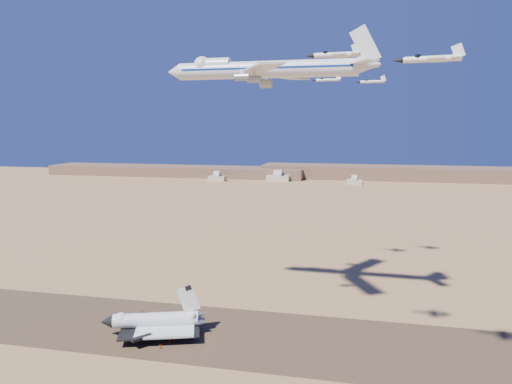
% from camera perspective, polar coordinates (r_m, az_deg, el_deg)
% --- Properties ---
extents(ground, '(1200.00, 1200.00, 0.00)m').
position_cam_1_polar(ground, '(190.88, -6.30, -15.62)').
color(ground, '#AA7F4B').
rests_on(ground, ground).
extents(runway, '(600.00, 50.00, 0.06)m').
position_cam_1_polar(runway, '(190.87, -6.30, -15.61)').
color(runway, '#4F3B27').
rests_on(runway, ground).
extents(ridgeline, '(960.00, 90.00, 18.00)m').
position_cam_1_polar(ridgeline, '(695.86, 13.39, 1.97)').
color(ridgeline, brown).
rests_on(ridgeline, ground).
extents(hangars, '(200.50, 29.50, 30.00)m').
position_cam_1_polar(hangars, '(658.99, 2.10, 1.62)').
color(hangars, beige).
rests_on(hangars, ground).
extents(shuttle, '(37.37, 30.29, 18.19)m').
position_cam_1_polar(shuttle, '(189.48, -11.46, -14.31)').
color(shuttle, silver).
rests_on(shuttle, runway).
extents(carrier_747, '(82.42, 63.98, 20.56)m').
position_cam_1_polar(carrier_747, '(195.20, 0.40, 13.81)').
color(carrier_747, white).
extents(crew_a, '(0.61, 0.74, 1.74)m').
position_cam_1_polar(crew_a, '(183.47, -9.80, -16.37)').
color(crew_a, '#ED3D0D').
rests_on(crew_a, runway).
extents(crew_b, '(0.93, 0.97, 1.76)m').
position_cam_1_polar(crew_b, '(183.54, -9.31, -16.35)').
color(crew_b, '#ED3D0D').
rests_on(crew_b, runway).
extents(crew_c, '(1.13, 1.04, 1.75)m').
position_cam_1_polar(crew_c, '(179.58, -10.89, -16.95)').
color(crew_c, '#ED3D0D').
rests_on(crew_c, runway).
extents(chase_jet_a, '(15.70, 8.46, 3.91)m').
position_cam_1_polar(chase_jet_a, '(143.49, 9.06, 15.24)').
color(chase_jet_a, white).
extents(chase_jet_b, '(16.59, 9.29, 4.16)m').
position_cam_1_polar(chase_jet_b, '(129.74, 19.32, 14.18)').
color(chase_jet_b, white).
extents(chase_jet_c, '(14.35, 7.88, 3.58)m').
position_cam_1_polar(chase_jet_c, '(244.54, 8.15, 12.57)').
color(chase_jet_c, white).
extents(chase_jet_d, '(14.76, 8.04, 3.68)m').
position_cam_1_polar(chase_jet_d, '(254.92, 13.09, 12.19)').
color(chase_jet_d, white).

